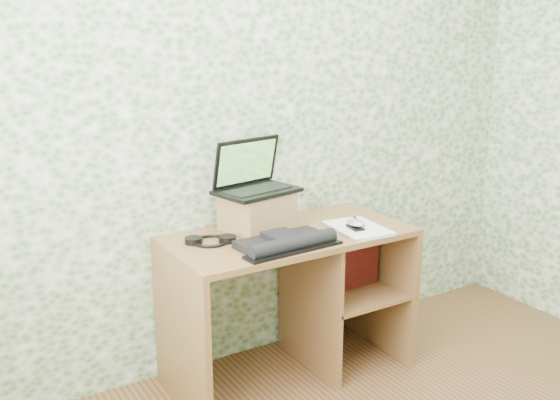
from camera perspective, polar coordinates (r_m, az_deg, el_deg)
wall_back at (r=3.18m, az=-2.11°, el=7.91°), size 3.50×0.00×3.50m
desk at (r=3.20m, az=1.76°, el=-7.26°), size 1.20×0.60×0.75m
riser at (r=3.09m, az=-2.10°, el=-1.00°), size 0.35×0.31×0.18m
laptop at (r=3.08m, az=-2.51°, el=1.91°), size 0.43×0.34×0.26m
keyboard at (r=2.84m, az=0.57°, el=-3.86°), size 0.49×0.27×0.07m
headphones at (r=2.92m, az=-6.36°, el=-3.70°), size 0.23×0.22×0.03m
notepad at (r=3.11m, az=7.14°, el=-2.58°), size 0.26×0.35×0.02m
mouse at (r=3.08m, az=6.90°, el=-2.29°), size 0.08×0.11×0.04m
pen at (r=3.19m, az=7.21°, el=-1.92°), size 0.07×0.16×0.01m
red_box at (r=3.34m, az=6.90°, el=-5.29°), size 0.25×0.08×0.30m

